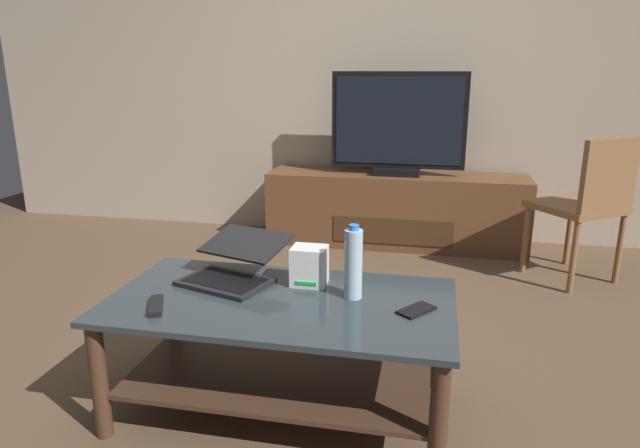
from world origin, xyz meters
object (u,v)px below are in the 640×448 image
(laptop, at_px, (234,266))
(media_cabinet, at_px, (395,210))
(television, at_px, (398,126))
(tv_remote, at_px, (156,306))
(cell_phone, at_px, (416,310))
(water_bottle_near, at_px, (353,263))
(coffee_table, at_px, (281,334))
(dining_chair, at_px, (588,201))
(router_box, at_px, (309,266))

(laptop, bearing_deg, media_cabinet, 76.58)
(media_cabinet, xyz_separation_m, television, (-0.00, -0.02, 0.62))
(tv_remote, bearing_deg, cell_phone, -14.55)
(water_bottle_near, xyz_separation_m, cell_phone, (0.23, -0.08, -0.13))
(coffee_table, height_order, water_bottle_near, water_bottle_near)
(cell_phone, bearing_deg, media_cabinet, 133.97)
(dining_chair, height_order, water_bottle_near, dining_chair)
(television, xyz_separation_m, cell_phone, (0.24, -2.19, -0.42))
(coffee_table, height_order, television, television)
(dining_chair, bearing_deg, water_bottle_near, -126.34)
(media_cabinet, relative_size, tv_remote, 11.75)
(dining_chair, bearing_deg, media_cabinet, 155.38)
(tv_remote, bearing_deg, router_box, 10.19)
(router_box, bearing_deg, water_bottle_near, -26.38)
(tv_remote, bearing_deg, water_bottle_near, -4.93)
(laptop, distance_m, water_bottle_near, 0.50)
(media_cabinet, relative_size, router_box, 12.35)
(television, relative_size, router_box, 6.24)
(tv_remote, bearing_deg, coffee_table, -1.95)
(laptop, relative_size, water_bottle_near, 1.63)
(coffee_table, distance_m, media_cabinet, 2.22)
(router_box, xyz_separation_m, tv_remote, (-0.48, -0.33, -0.07))
(coffee_table, xyz_separation_m, cell_phone, (0.49, -0.01, 0.15))
(media_cabinet, height_order, water_bottle_near, water_bottle_near)
(water_bottle_near, bearing_deg, tv_remote, -160.12)
(media_cabinet, xyz_separation_m, water_bottle_near, (0.00, -2.13, 0.33))
(laptop, height_order, water_bottle_near, water_bottle_near)
(water_bottle_near, bearing_deg, laptop, 170.78)
(coffee_table, bearing_deg, dining_chair, 49.30)
(coffee_table, relative_size, cell_phone, 9.00)
(dining_chair, distance_m, laptop, 2.25)
(water_bottle_near, bearing_deg, television, 90.02)
(router_box, xyz_separation_m, water_bottle_near, (0.19, -0.09, 0.06))
(television, bearing_deg, media_cabinet, 90.00)
(coffee_table, distance_m, cell_phone, 0.51)
(laptop, bearing_deg, tv_remote, -118.36)
(dining_chair, relative_size, laptop, 1.98)
(router_box, relative_size, cell_phone, 1.09)
(water_bottle_near, bearing_deg, dining_chair, 53.66)
(media_cabinet, relative_size, laptop, 4.14)
(router_box, bearing_deg, cell_phone, -21.95)
(television, relative_size, laptop, 2.09)
(cell_phone, xyz_separation_m, tv_remote, (-0.90, -0.16, 0.01))
(coffee_table, distance_m, laptop, 0.34)
(coffee_table, relative_size, laptop, 2.78)
(television, relative_size, tv_remote, 5.93)
(laptop, distance_m, cell_phone, 0.74)
(cell_phone, relative_size, tv_remote, 0.88)
(dining_chair, distance_m, water_bottle_near, 1.98)
(cell_phone, bearing_deg, router_box, -164.06)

